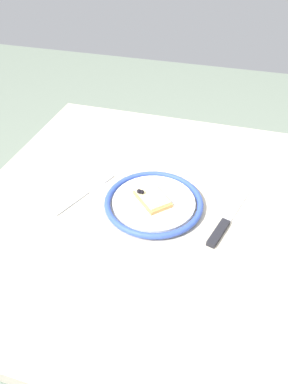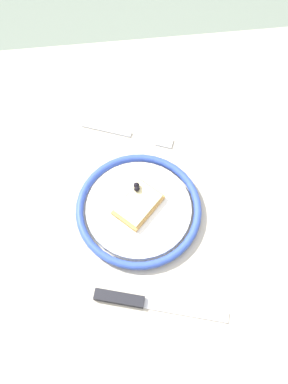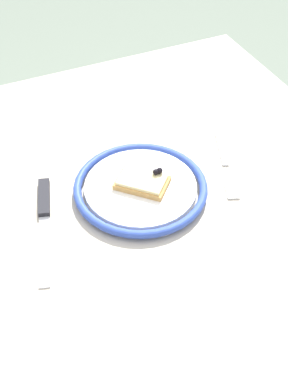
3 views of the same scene
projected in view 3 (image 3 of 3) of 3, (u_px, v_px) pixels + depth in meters
The scene contains 5 objects.
dining_table at pixel (115, 230), 0.99m from camera, with size 1.02×0.92×0.74m.
plate at pixel (140, 187), 0.94m from camera, with size 0.24×0.24×0.02m.
pizza_slice_near at pixel (143, 181), 0.93m from camera, with size 0.11×0.11×0.03m.
knife at pixel (44, 211), 0.91m from camera, with size 0.09×0.24×0.01m.
fork at pixel (225, 163), 1.00m from camera, with size 0.09×0.19×0.00m.
Camera 3 is at (0.22, 0.62, 1.40)m, focal length 48.47 mm.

